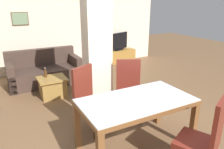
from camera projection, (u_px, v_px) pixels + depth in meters
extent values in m
plane|color=brown|center=(135.00, 147.00, 3.28)|extent=(18.00, 18.00, 0.00)
cube|color=beige|center=(53.00, 26.00, 6.58)|extent=(7.20, 0.06, 2.70)
cube|color=brown|center=(20.00, 19.00, 6.06)|extent=(0.44, 0.02, 0.36)
cube|color=gray|center=(20.00, 19.00, 6.05)|extent=(0.40, 0.01, 0.32)
cube|color=beige|center=(97.00, 43.00, 3.94)|extent=(0.47, 0.34, 2.70)
cube|color=brown|center=(155.00, 115.00, 2.70)|extent=(1.60, 0.06, 0.06)
cube|color=brown|center=(122.00, 92.00, 3.38)|extent=(1.60, 0.06, 0.06)
cube|color=brown|center=(85.00, 115.00, 2.70)|extent=(0.06, 0.76, 0.06)
cube|color=brown|center=(178.00, 92.00, 3.38)|extent=(0.06, 0.76, 0.06)
cube|color=silver|center=(137.00, 100.00, 3.03)|extent=(1.58, 0.86, 0.01)
cube|color=brown|center=(193.00, 126.00, 3.17)|extent=(0.08, 0.08, 0.71)
cube|color=brown|center=(77.00, 127.00, 3.16)|extent=(0.08, 0.08, 0.71)
cube|color=brown|center=(159.00, 104.00, 3.82)|extent=(0.08, 0.08, 0.71)
cube|color=maroon|center=(93.00, 106.00, 3.58)|extent=(0.62, 0.62, 0.07)
cube|color=maroon|center=(83.00, 84.00, 3.59)|extent=(0.41, 0.24, 0.61)
cylinder|color=#40291A|center=(109.00, 117.00, 3.70)|extent=(0.04, 0.04, 0.40)
cylinder|color=#40291A|center=(95.00, 127.00, 3.41)|extent=(0.04, 0.04, 0.40)
cylinder|color=#40291A|center=(92.00, 111.00, 3.91)|extent=(0.04, 0.04, 0.40)
cylinder|color=#40291A|center=(77.00, 120.00, 3.62)|extent=(0.04, 0.04, 0.40)
cube|color=maroon|center=(196.00, 143.00, 2.65)|extent=(0.61, 0.61, 0.07)
cube|color=maroon|center=(219.00, 124.00, 2.43)|extent=(0.42, 0.23, 0.61)
cylinder|color=#40291A|center=(184.00, 146.00, 2.98)|extent=(0.04, 0.04, 0.40)
cube|color=maroon|center=(129.00, 97.00, 3.92)|extent=(0.61, 0.61, 0.07)
cube|color=maroon|center=(128.00, 75.00, 4.00)|extent=(0.42, 0.24, 0.61)
cylinder|color=#40291A|center=(141.00, 114.00, 3.82)|extent=(0.04, 0.04, 0.40)
cylinder|color=#40291A|center=(119.00, 114.00, 3.81)|extent=(0.04, 0.04, 0.40)
cylinder|color=#40291A|center=(137.00, 104.00, 4.18)|extent=(0.04, 0.04, 0.40)
cylinder|color=#40291A|center=(118.00, 104.00, 4.17)|extent=(0.04, 0.04, 0.40)
cube|color=#413028|center=(45.00, 76.00, 5.73)|extent=(1.80, 0.89, 0.42)
cube|color=#413028|center=(41.00, 57.00, 5.89)|extent=(1.80, 0.18, 0.44)
cube|color=#413028|center=(75.00, 67.00, 6.06)|extent=(0.16, 0.89, 0.66)
cube|color=#413028|center=(10.00, 76.00, 5.32)|extent=(0.16, 0.89, 0.66)
cube|color=olive|center=(52.00, 79.00, 4.89)|extent=(0.62, 0.57, 0.04)
cube|color=olive|center=(53.00, 88.00, 4.96)|extent=(0.54, 0.49, 0.40)
cylinder|color=#4C2D14|center=(46.00, 74.00, 4.91)|extent=(0.06, 0.06, 0.16)
cylinder|color=#4C2D14|center=(45.00, 69.00, 4.87)|extent=(0.02, 0.02, 0.06)
cylinder|color=#B7B7BC|center=(45.00, 68.00, 4.86)|extent=(0.03, 0.03, 0.01)
cube|color=olive|center=(118.00, 56.00, 7.66)|extent=(1.19, 0.40, 0.45)
cube|color=black|center=(118.00, 50.00, 7.58)|extent=(0.41, 0.32, 0.03)
cube|color=black|center=(118.00, 41.00, 7.48)|extent=(0.87, 0.37, 0.56)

